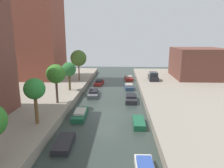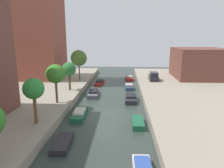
{
  "view_description": "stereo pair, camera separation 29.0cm",
  "coord_description": "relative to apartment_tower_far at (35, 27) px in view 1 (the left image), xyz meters",
  "views": [
    {
      "loc": [
        1.81,
        -24.69,
        9.69
      ],
      "look_at": [
        0.13,
        9.45,
        1.77
      ],
      "focal_mm": 33.13,
      "sensor_mm": 36.0,
      "label": 1
    },
    {
      "loc": [
        2.1,
        -24.67,
        9.69
      ],
      "look_at": [
        0.13,
        9.45,
        1.77
      ],
      "focal_mm": 33.13,
      "sensor_mm": 36.0,
      "label": 2
    }
  ],
  "objects": [
    {
      "name": "moored_boat_right_3",
      "position": [
        19.24,
        -12.43,
        -11.03
      ],
      "size": [
        1.79,
        3.92,
        0.95
      ],
      "color": "#232328",
      "rests_on": "ground_plane"
    },
    {
      "name": "apartment_tower_far",
      "position": [
        0.0,
        0.0,
        0.0
      ],
      "size": [
        10.0,
        8.99,
        20.88
      ],
      "primitive_type": "cube",
      "color": "brown",
      "rests_on": "quay_left"
    },
    {
      "name": "ground_plane",
      "position": [
        16.0,
        -17.95,
        -11.44
      ],
      "size": [
        84.0,
        84.0,
        0.0
      ],
      "primitive_type": "plane",
      "color": "#2D3833"
    },
    {
      "name": "moored_boat_right_2",
      "position": [
        19.73,
        -21.14,
        -11.13
      ],
      "size": [
        1.27,
        3.23,
        0.63
      ],
      "color": "#195638",
      "rests_on": "ground_plane"
    },
    {
      "name": "moored_boat_left_3",
      "position": [
        13.08,
        -9.73,
        -11.04
      ],
      "size": [
        1.9,
        4.68,
        0.93
      ],
      "color": "#4C5156",
      "rests_on": "ground_plane"
    },
    {
      "name": "street_tree_2",
      "position": [
        9.23,
        -16.68,
        -6.55
      ],
      "size": [
        2.49,
        2.49,
        5.18
      ],
      "color": "brown",
      "rests_on": "quay_left"
    },
    {
      "name": "moored_boat_right_5",
      "position": [
        19.35,
        3.5,
        -11.05
      ],
      "size": [
        1.89,
        3.92,
        0.92
      ],
      "color": "maroon",
      "rests_on": "ground_plane"
    },
    {
      "name": "street_tree_4",
      "position": [
        9.23,
        -2.36,
        -5.96
      ],
      "size": [
        3.15,
        3.15,
        6.07
      ],
      "color": "brown",
      "rests_on": "quay_left"
    },
    {
      "name": "moored_boat_right_4",
      "position": [
        19.15,
        -4.73,
        -11.02
      ],
      "size": [
        1.76,
        3.82,
        0.99
      ],
      "color": "#33476B",
      "rests_on": "ground_plane"
    },
    {
      "name": "parked_car",
      "position": [
        24.12,
        -1.23,
        -9.74
      ],
      "size": [
        1.85,
        4.1,
        1.67
      ],
      "color": "black",
      "rests_on": "quay_right"
    },
    {
      "name": "low_block_right",
      "position": [
        34.0,
        2.23,
        -7.32
      ],
      "size": [
        10.0,
        10.72,
        6.25
      ],
      "primitive_type": "cube",
      "color": "brown",
      "rests_on": "quay_right"
    },
    {
      "name": "street_tree_3",
      "position": [
        9.23,
        -9.98,
        -7.01
      ],
      "size": [
        2.28,
        2.28,
        4.63
      ],
      "color": "#4E4025",
      "rests_on": "quay_left"
    },
    {
      "name": "moored_boat_right_1",
      "position": [
        19.55,
        -29.38,
        -11.08
      ],
      "size": [
        1.41,
        3.04,
        0.83
      ],
      "color": "beige",
      "rests_on": "ground_plane"
    },
    {
      "name": "moored_boat_left_2",
      "position": [
        12.69,
        -18.88,
        -11.1
      ],
      "size": [
        1.61,
        4.42,
        0.78
      ],
      "color": "#195638",
      "rests_on": "ground_plane"
    },
    {
      "name": "moored_boat_left_4",
      "position": [
        13.09,
        -1.07,
        -11.09
      ],
      "size": [
        1.75,
        4.25,
        0.8
      ],
      "color": "maroon",
      "rests_on": "ground_plane"
    },
    {
      "name": "moored_boat_left_1",
      "position": [
        12.65,
        -25.95,
        -11.17
      ],
      "size": [
        1.61,
        3.53,
        0.54
      ],
      "color": "#232328",
      "rests_on": "ground_plane"
    },
    {
      "name": "street_tree_1",
      "position": [
        9.23,
        -23.38,
        -6.86
      ],
      "size": [
        2.1,
        2.1,
        4.71
      ],
      "color": "brown",
      "rests_on": "quay_left"
    }
  ]
}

